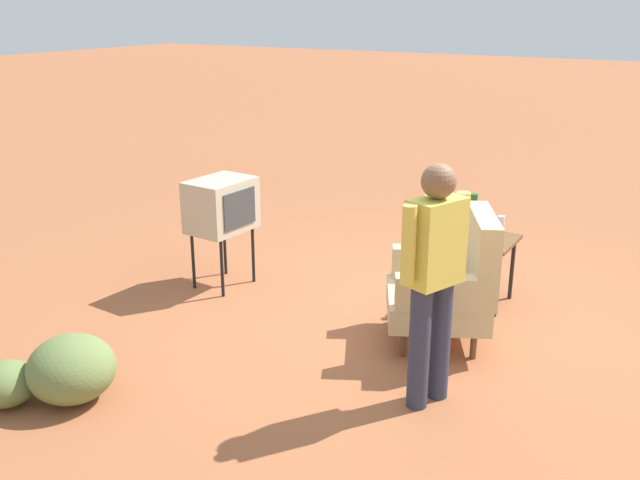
{
  "coord_description": "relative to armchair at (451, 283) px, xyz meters",
  "views": [
    {
      "loc": [
        5.08,
        1.9,
        2.57
      ],
      "look_at": [
        0.2,
        -0.99,
        0.65
      ],
      "focal_mm": 39.73,
      "sensor_mm": 36.0,
      "label": 1
    }
  ],
  "objects": [
    {
      "name": "bottle_wine_green",
      "position": [
        -1.12,
        -0.23,
        0.27
      ],
      "size": [
        0.07,
        0.07,
        0.32
      ],
      "primitive_type": "cylinder",
      "color": "#1E5623",
      "rests_on": "side_table"
    },
    {
      "name": "ground_plane",
      "position": [
        -0.2,
        -0.19,
        -0.5
      ],
      "size": [
        60.0,
        60.0,
        0.0
      ],
      "primitive_type": "plane",
      "color": "#A05B38"
    },
    {
      "name": "person_standing",
      "position": [
        0.9,
        0.2,
        0.44
      ],
      "size": [
        0.54,
        0.33,
        1.64
      ],
      "color": "#2D3347",
      "rests_on": "ground"
    },
    {
      "name": "shrub_near",
      "position": [
        2.37,
        -2.2,
        -0.35
      ],
      "size": [
        0.39,
        0.39,
        0.3
      ],
      "primitive_type": "ellipsoid",
      "color": "olive",
      "rests_on": "ground"
    },
    {
      "name": "shrub_far",
      "position": [
        2.1,
        -1.88,
        -0.27
      ],
      "size": [
        0.59,
        0.59,
        0.45
      ],
      "primitive_type": "ellipsoid",
      "color": "olive",
      "rests_on": "ground"
    },
    {
      "name": "armchair",
      "position": [
        0.0,
        0.0,
        0.0
      ],
      "size": [
        1.03,
        1.04,
        1.06
      ],
      "color": "brown",
      "rests_on": "ground"
    },
    {
      "name": "soda_can_red",
      "position": [
        -1.07,
        -0.11,
        0.17
      ],
      "size": [
        0.07,
        0.07,
        0.12
      ],
      "primitive_type": "cylinder",
      "color": "red",
      "rests_on": "side_table"
    },
    {
      "name": "flower_vase",
      "position": [
        -0.75,
        -0.17,
        0.25
      ],
      "size": [
        0.15,
        0.1,
        0.27
      ],
      "color": "silver",
      "rests_on": "side_table"
    },
    {
      "name": "side_table",
      "position": [
        -0.88,
        -0.05,
        0.02
      ],
      "size": [
        0.56,
        0.56,
        0.6
      ],
      "color": "black",
      "rests_on": "ground"
    },
    {
      "name": "bottle_tall_amber",
      "position": [
        -0.66,
        -0.1,
        0.26
      ],
      "size": [
        0.07,
        0.07,
        0.3
      ],
      "primitive_type": "cylinder",
      "color": "brown",
      "rests_on": "side_table"
    },
    {
      "name": "tv_on_stand",
      "position": [
        -0.04,
        -2.26,
        0.28
      ],
      "size": [
        0.63,
        0.48,
        1.03
      ],
      "color": "black",
      "rests_on": "ground"
    },
    {
      "name": "bottle_short_clear",
      "position": [
        -0.97,
        0.08,
        0.21
      ],
      "size": [
        0.06,
        0.06,
        0.2
      ],
      "primitive_type": "cylinder",
      "color": "silver",
      "rests_on": "side_table"
    }
  ]
}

